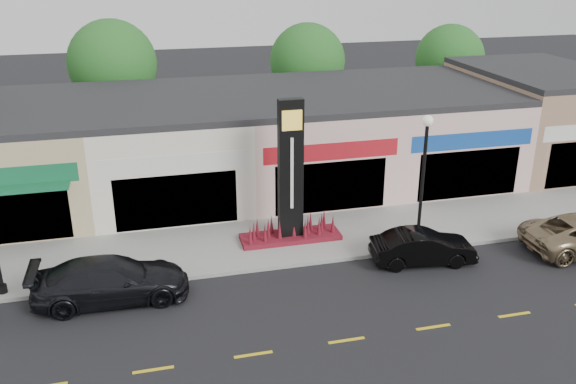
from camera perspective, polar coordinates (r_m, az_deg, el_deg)
name	(u,v)px	position (r m, az deg, el deg)	size (l,w,h in m)	color
ground	(237,303)	(21.72, -4.80, -10.33)	(120.00, 120.00, 0.00)	black
sidewalk	(219,247)	(25.44, -6.44, -5.10)	(52.00, 4.30, 0.15)	gray
curb	(228,273)	(23.47, -5.66, -7.52)	(52.00, 0.20, 0.15)	gray
shop_beige	(18,156)	(31.58, -23.98, 3.06)	(7.00, 10.85, 4.80)	#CBB382
shop_cream	(167,146)	(31.08, -11.21, 4.28)	(7.00, 10.01, 4.80)	silver
shop_pink_w	(303,136)	(32.13, 1.37, 5.26)	(7.00, 10.01, 4.80)	beige
shop_pink_e	(425,127)	(34.58, 12.68, 5.93)	(7.00, 10.01, 4.80)	beige
shop_tan	(537,115)	(38.13, 22.26, 6.68)	(7.00, 10.01, 5.30)	#87644F
tree_rear_west	(112,64)	(38.26, -16.10, 11.45)	(5.20, 5.20, 7.83)	#382619
tree_rear_mid	(307,61)	(39.77, 1.83, 12.14)	(4.80, 4.80, 7.29)	#382619
tree_rear_east	(449,59)	(43.58, 14.87, 11.95)	(4.60, 4.60, 6.94)	#382619
lamp_east_near	(424,168)	(24.67, 12.57, 2.21)	(0.44, 0.44, 5.47)	black
pylon_sign	(291,192)	(24.91, 0.24, -0.01)	(4.20, 1.30, 6.00)	maroon
car_dark_sedan	(111,280)	(22.32, -16.25, -7.94)	(5.35, 2.18, 1.55)	black
car_black_conv	(423,247)	(24.49, 12.52, -5.08)	(4.05, 1.41, 1.34)	black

